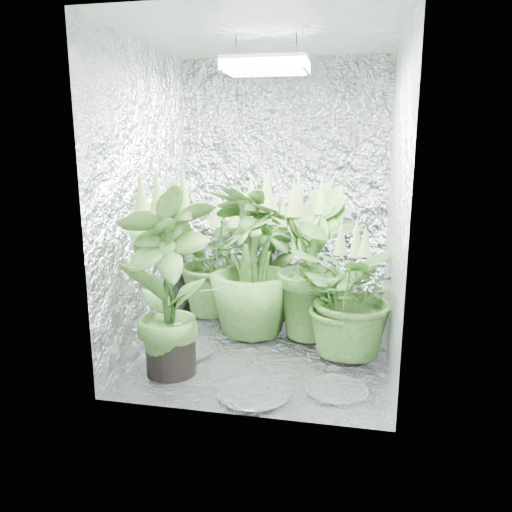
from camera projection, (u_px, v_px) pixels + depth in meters
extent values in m
plane|color=white|center=(265.00, 353.00, 3.36)|extent=(1.60, 1.60, 0.00)
cube|color=white|center=(284.00, 192.00, 3.90)|extent=(1.60, 0.02, 2.00)
cube|color=white|center=(235.00, 225.00, 2.37)|extent=(1.60, 0.02, 2.00)
cube|color=white|center=(146.00, 202.00, 3.29)|extent=(0.02, 1.60, 2.00)
cube|color=white|center=(397.00, 208.00, 2.98)|extent=(0.02, 1.60, 2.00)
cube|color=white|center=(266.00, 34.00, 2.91)|extent=(1.60, 1.60, 0.01)
cube|color=gray|center=(266.00, 65.00, 2.95)|extent=(0.50, 0.30, 0.08)
cube|color=white|center=(266.00, 73.00, 2.96)|extent=(0.46, 0.26, 0.01)
cylinder|color=black|center=(236.00, 47.00, 2.96)|extent=(0.01, 0.01, 0.13)
cylinder|color=black|center=(296.00, 45.00, 2.89)|extent=(0.01, 0.01, 0.13)
cylinder|color=black|center=(220.00, 300.00, 4.03)|extent=(0.30, 0.30, 0.27)
cylinder|color=#452E16|center=(220.00, 286.00, 4.01)|extent=(0.28, 0.28, 0.03)
imported|color=#1C4616|center=(220.00, 257.00, 3.95)|extent=(1.03, 1.03, 0.93)
cone|color=olive|center=(219.00, 207.00, 3.86)|extent=(0.10, 0.10, 0.27)
cylinder|color=black|center=(269.00, 306.00, 3.96)|extent=(0.25, 0.25, 0.22)
cylinder|color=#452E16|center=(269.00, 295.00, 3.94)|extent=(0.23, 0.23, 0.03)
imported|color=#1C4616|center=(270.00, 261.00, 3.87)|extent=(0.64, 0.64, 0.91)
cone|color=olive|center=(270.00, 210.00, 3.79)|extent=(0.08, 0.08, 0.22)
cylinder|color=black|center=(309.00, 318.00, 3.60)|extent=(0.32, 0.32, 0.29)
cylinder|color=#452E16|center=(309.00, 301.00, 3.57)|extent=(0.30, 0.30, 0.03)
imported|color=#1C4616|center=(310.00, 261.00, 3.50)|extent=(0.66, 0.66, 1.07)
cone|color=olive|center=(312.00, 195.00, 3.40)|extent=(0.10, 0.10, 0.29)
cylinder|color=black|center=(252.00, 317.00, 3.62)|extent=(0.31, 0.31, 0.28)
cylinder|color=#452E16|center=(252.00, 301.00, 3.60)|extent=(0.29, 0.29, 0.03)
imported|color=#1C4616|center=(252.00, 259.00, 3.53)|extent=(0.81, 0.81, 1.08)
cone|color=olive|center=(252.00, 192.00, 3.42)|extent=(0.10, 0.10, 0.28)
cylinder|color=black|center=(346.00, 342.00, 3.24)|extent=(0.26, 0.26, 0.23)
cylinder|color=#452E16|center=(346.00, 327.00, 3.22)|extent=(0.24, 0.24, 0.03)
imported|color=#1C4616|center=(348.00, 293.00, 3.17)|extent=(0.86, 0.86, 0.84)
cone|color=olive|center=(350.00, 237.00, 3.09)|extent=(0.08, 0.08, 0.23)
cylinder|color=black|center=(171.00, 352.00, 3.04)|extent=(0.30, 0.30, 0.27)
cylinder|color=#452E16|center=(170.00, 333.00, 3.01)|extent=(0.28, 0.28, 0.03)
imported|color=#1C4616|center=(168.00, 278.00, 2.93)|extent=(0.85, 0.85, 1.14)
cone|color=olive|center=(164.00, 192.00, 2.82)|extent=(0.10, 0.10, 0.27)
cylinder|color=black|center=(360.00, 324.00, 3.78)|extent=(0.14, 0.14, 0.08)
cylinder|color=black|center=(361.00, 304.00, 3.74)|extent=(0.11, 0.11, 0.10)
cylinder|color=#4C4C51|center=(353.00, 303.00, 3.75)|extent=(0.04, 0.30, 0.30)
torus|color=#4C4C51|center=(353.00, 303.00, 3.75)|extent=(0.03, 0.31, 0.31)
cube|color=white|center=(178.00, 329.00, 2.96)|extent=(0.05, 0.05, 0.08)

